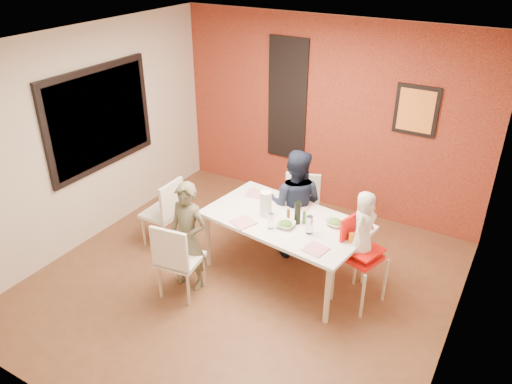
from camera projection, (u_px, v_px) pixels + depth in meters
The scene contains 35 objects.
ground at pixel (243, 281), 5.84m from camera, with size 4.50×4.50×0.00m, color brown.
ceiling at pixel (239, 46), 4.57m from camera, with size 4.50×4.50×0.02m, color silver.
wall_back at pixel (327, 116), 6.92m from camera, with size 4.50×0.02×2.70m, color beige.
wall_front at pixel (72, 301), 3.49m from camera, with size 4.50×0.02×2.70m, color beige.
wall_left at pixel (88, 138), 6.21m from camera, with size 0.02×4.50×2.70m, color beige.
wall_right at pixel (468, 238), 4.20m from camera, with size 0.02×4.50×2.70m, color beige.
brick_accent_wall at pixel (326, 117), 6.91m from camera, with size 4.50×0.02×2.70m, color maroon.
picture_window_frame at pixel (100, 118), 6.26m from camera, with size 0.05×1.70×1.30m, color black.
picture_window_pane at pixel (100, 118), 6.25m from camera, with size 0.02×1.55×1.15m, color black.
glassblock_strip at pixel (288, 100), 7.09m from camera, with size 0.55×0.03×1.70m, color silver.
glassblock_surround at pixel (287, 100), 7.09m from camera, with size 0.60×0.03×1.76m, color black.
art_print_frame at pixel (416, 110), 6.22m from camera, with size 0.54×0.03×0.64m, color black.
art_print_canvas at pixel (416, 111), 6.20m from camera, with size 0.44×0.01×0.54m, color #F99D37.
dining_table at pixel (285, 224), 5.66m from camera, with size 1.93×1.23×0.76m.
chair_near at pixel (176, 257), 5.37m from camera, with size 0.49×0.49×0.93m.
chair_far at pixel (301, 207), 6.32m from camera, with size 0.56×0.56×0.95m.
chair_left at pixel (166, 210), 6.30m from camera, with size 0.43×0.43×0.92m.
high_chair at pixel (358, 252), 5.30m from camera, with size 0.53×0.53×1.02m.
child_near at pixel (188, 237), 5.50m from camera, with size 0.47×0.31×1.30m, color brown.
child_far at pixel (295, 204), 6.04m from camera, with size 0.68×0.53×1.41m, color #151C30.
toddler at pixel (364, 225), 5.11m from camera, with size 0.36×0.24×0.74m, color silver.
plate_near_left at pixel (243, 222), 5.55m from camera, with size 0.23×0.23×0.01m, color white.
plate_far_mid at pixel (302, 205), 5.90m from camera, with size 0.21×0.21×0.01m, color white.
plate_near_right at pixel (315, 249), 5.09m from camera, with size 0.22×0.22×0.01m, color silver.
plate_far_left at pixel (256, 193), 6.16m from camera, with size 0.23×0.23×0.01m, color white.
salad_bowl_a at pixel (286, 225), 5.47m from camera, with size 0.21×0.21×0.05m, color white.
salad_bowl_b at pixel (335, 223), 5.50m from camera, with size 0.21×0.21×0.05m, color white.
wine_bottle at pixel (298, 213), 5.48m from camera, with size 0.07×0.07×0.27m, color black.
wine_glass_a at pixel (271, 221), 5.41m from camera, with size 0.06×0.06×0.18m, color white.
wine_glass_b at pixel (309, 225), 5.31m from camera, with size 0.07×0.07×0.21m, color white.
paper_towel_roll at pixel (266, 204), 5.63m from camera, with size 0.13×0.13×0.30m, color white.
condiment_red at pixel (296, 217), 5.52m from camera, with size 0.04×0.04×0.15m, color red.
condiment_green at pixel (304, 217), 5.51m from camera, with size 0.04×0.04×0.15m, color #367125.
condiment_brown at pixel (288, 215), 5.57m from camera, with size 0.04×0.04×0.14m, color brown.
sippy_cup at pixel (351, 238), 5.19m from camera, with size 0.06×0.06×0.11m, color orange.
Camera 1 is at (2.49, -3.95, 3.66)m, focal length 35.00 mm.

